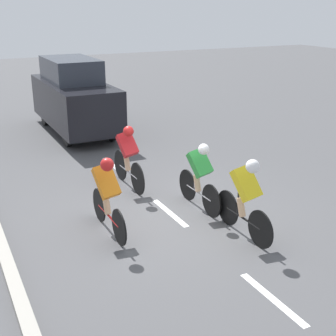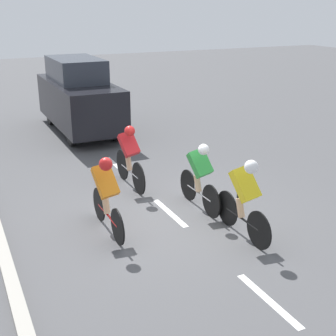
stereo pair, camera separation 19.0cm
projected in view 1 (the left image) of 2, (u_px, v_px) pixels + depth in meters
ground_plane at (172, 215)px, 9.18m from camera, size 60.00×60.00×0.00m
lane_stripe_near at (272, 299)px, 6.57m from camera, size 0.12×1.40×0.01m
lane_stripe_mid at (170, 213)px, 9.27m from camera, size 0.12×1.40×0.01m
lane_stripe_far at (113, 166)px, 11.96m from camera, size 0.12×1.40×0.01m
curb at (1, 245)px, 7.89m from camera, size 0.20×25.63×0.14m
cyclist_yellow at (246, 195)px, 8.03m from camera, size 0.42×1.66×1.54m
cyclist_green at (200, 174)px, 9.17m from camera, size 0.43×1.61×1.45m
cyclist_orange at (107, 192)px, 8.15m from camera, size 0.41×1.69×1.52m
cyclist_red at (128, 155)px, 10.27m from camera, size 0.42×1.73×1.49m
support_car at (74, 97)px, 14.70m from camera, size 1.70×4.58×2.32m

